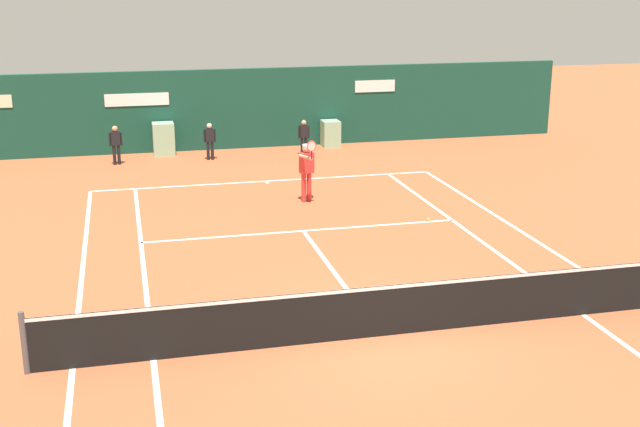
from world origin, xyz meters
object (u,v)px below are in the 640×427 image
(player_on_baseline, at_px, (307,167))
(ball_kid_centre_post, at_px, (304,135))
(tennis_ball_mid_court, at_px, (428,219))
(ball_kid_left_post, at_px, (210,139))
(ball_kid_right_post, at_px, (116,142))

(player_on_baseline, bearing_deg, ball_kid_centre_post, -125.25)
(tennis_ball_mid_court, bearing_deg, ball_kid_centre_post, 99.09)
(ball_kid_left_post, xyz_separation_m, ball_kid_right_post, (-3.16, 0.00, 0.02))
(ball_kid_right_post, bearing_deg, tennis_ball_mid_court, 128.83)
(ball_kid_centre_post, xyz_separation_m, tennis_ball_mid_court, (1.39, -8.69, -0.69))
(ball_kid_left_post, bearing_deg, player_on_baseline, 108.52)
(tennis_ball_mid_court, bearing_deg, ball_kid_right_post, 132.23)
(ball_kid_centre_post, relative_size, ball_kid_right_post, 0.95)
(ball_kid_centre_post, xyz_separation_m, ball_kid_right_post, (-6.50, 0.00, 0.04))
(ball_kid_right_post, bearing_deg, ball_kid_left_post, 176.60)
(ball_kid_left_post, height_order, ball_kid_right_post, ball_kid_right_post)
(tennis_ball_mid_court, bearing_deg, ball_kid_left_post, 118.54)
(player_on_baseline, xyz_separation_m, ball_kid_right_post, (-5.21, 6.11, -0.23))
(player_on_baseline, xyz_separation_m, ball_kid_centre_post, (1.29, 6.11, -0.27))
(player_on_baseline, height_order, ball_kid_centre_post, player_on_baseline)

